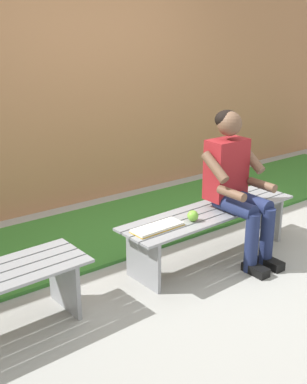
# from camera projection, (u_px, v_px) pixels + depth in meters

# --- Properties ---
(ground_plane) EXTENTS (10.00, 7.00, 0.04)m
(ground_plane) POSITION_uv_depth(u_px,v_px,m) (201.00, 370.00, 2.76)
(ground_plane) COLOR #9E9E99
(grass_strip) EXTENTS (9.00, 1.23, 0.03)m
(grass_strip) POSITION_uv_depth(u_px,v_px,m) (49.00, 246.00, 4.24)
(grass_strip) COLOR #387A2D
(grass_strip) RESTS_ON ground
(brick_wall) EXTENTS (9.50, 0.24, 2.95)m
(brick_wall) POSITION_uv_depth(u_px,v_px,m) (43.00, 66.00, 4.79)
(brick_wall) COLOR #B27A51
(brick_wall) RESTS_ON ground
(bench_near) EXTENTS (1.68, 0.49, 0.42)m
(bench_near) POSITION_uv_depth(u_px,v_px,m) (210.00, 222.00, 3.97)
(bench_near) COLOR gray
(bench_near) RESTS_ON ground
(person_seated) EXTENTS (0.50, 0.69, 1.23)m
(person_seated) POSITION_uv_depth(u_px,v_px,m) (236.00, 181.00, 3.89)
(person_seated) COLOR maroon
(person_seated) RESTS_ON ground
(apple) EXTENTS (0.09, 0.09, 0.09)m
(apple) POSITION_uv_depth(u_px,v_px,m) (193.00, 216.00, 3.71)
(apple) COLOR #72B738
(apple) RESTS_ON bench_near
(book_open) EXTENTS (0.42, 0.17, 0.02)m
(book_open) POSITION_uv_depth(u_px,v_px,m) (157.00, 228.00, 3.58)
(book_open) COLOR white
(book_open) RESTS_ON bench_near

